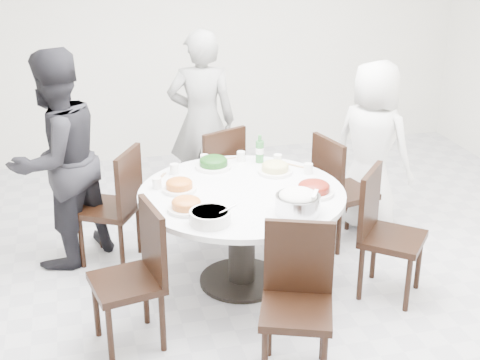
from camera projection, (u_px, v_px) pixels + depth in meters
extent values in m
cube|color=silver|center=(283.00, 283.00, 5.08)|extent=(6.00, 6.00, 0.01)
cube|color=white|center=(201.00, 31.00, 7.23)|extent=(6.00, 0.01, 2.80)
cylinder|color=white|center=(242.00, 238.00, 4.96)|extent=(1.50, 1.50, 0.75)
cube|color=black|center=(345.00, 190.00, 5.53)|extent=(0.50, 0.50, 0.95)
cube|color=black|center=(212.00, 177.00, 5.80)|extent=(0.55, 0.55, 0.95)
cube|color=black|center=(108.00, 206.00, 5.24)|extent=(0.57, 0.57, 0.95)
cube|color=black|center=(126.00, 280.00, 4.21)|extent=(0.49, 0.49, 0.95)
cube|color=black|center=(297.00, 308.00, 3.92)|extent=(0.54, 0.54, 0.95)
cube|color=black|center=(393.00, 236.00, 4.77)|extent=(0.59, 0.59, 0.95)
imported|color=white|center=(372.00, 147.00, 5.71)|extent=(0.81, 0.87, 1.49)
imported|color=black|center=(202.00, 122.00, 6.06)|extent=(0.68, 0.51, 1.68)
imported|color=black|center=(57.00, 160.00, 5.10)|extent=(1.06, 1.03, 1.71)
cylinder|color=white|center=(214.00, 164.00, 5.23)|extent=(0.28, 0.28, 0.07)
cylinder|color=white|center=(275.00, 169.00, 5.13)|extent=(0.27, 0.27, 0.07)
cylinder|color=white|center=(179.00, 187.00, 4.81)|extent=(0.25, 0.25, 0.07)
cylinder|color=white|center=(314.00, 189.00, 4.76)|extent=(0.29, 0.29, 0.07)
cylinder|color=white|center=(186.00, 206.00, 4.50)|extent=(0.26, 0.26, 0.07)
cylinder|color=silver|center=(298.00, 205.00, 4.45)|extent=(0.30, 0.30, 0.13)
cylinder|color=white|center=(210.00, 217.00, 4.33)|extent=(0.27, 0.27, 0.08)
cylinder|color=#2D7133|center=(260.00, 149.00, 5.32)|extent=(0.07, 0.07, 0.23)
cylinder|color=white|center=(221.00, 156.00, 5.38)|extent=(0.07, 0.07, 0.08)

